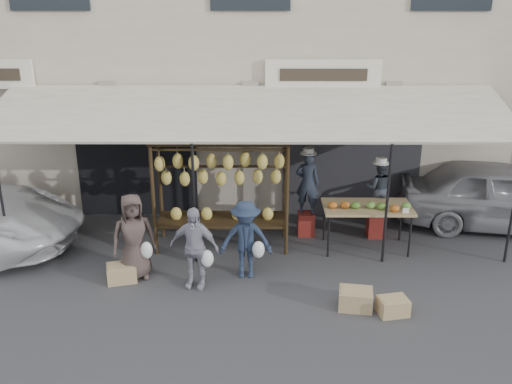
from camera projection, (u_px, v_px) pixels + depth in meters
ground_plane at (248, 292)px, 9.67m from camera, size 90.00×90.00×0.00m
shophouse at (252, 36)px, 14.48m from camera, size 24.00×6.15×7.30m
awning at (250, 114)px, 10.90m from camera, size 10.00×2.35×2.92m
banana_rack at (221, 171)px, 10.81m from camera, size 2.60×0.90×2.24m
produce_table at (368, 208)px, 10.92m from camera, size 1.70×0.90×1.04m
vendor_left at (307, 183)px, 11.49m from camera, size 0.52×0.39×1.31m
vendor_right at (379, 188)px, 11.44m from camera, size 0.61×0.52×1.12m
customer_left at (134, 237)px, 9.91m from camera, size 0.89×0.73×1.56m
customer_mid at (194, 248)px, 9.63m from camera, size 0.91×0.53×1.46m
customer_right at (246, 240)px, 9.96m from camera, size 0.93×0.54×1.43m
stool_left at (306, 224)px, 11.80m from camera, size 0.39×0.39×0.48m
stool_right at (376, 225)px, 11.72m from camera, size 0.36×0.36×0.50m
crate_near_a at (356, 299)px, 9.16m from camera, size 0.59×0.48×0.32m
crate_near_b at (393, 306)px, 9.01m from camera, size 0.52×0.43×0.27m
crate_far at (122, 273)px, 10.00m from camera, size 0.58×0.50×0.30m
sedan at (502, 195)px, 12.00m from camera, size 4.47×2.42×1.44m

